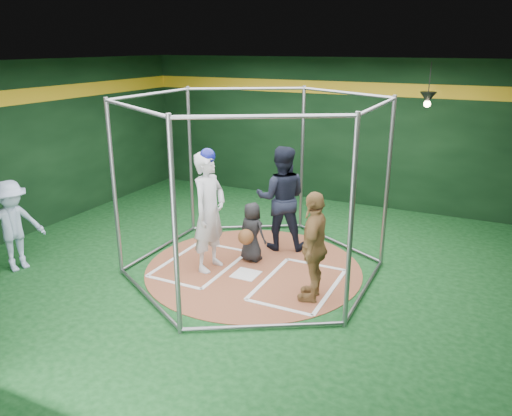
% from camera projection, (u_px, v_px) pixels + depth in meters
% --- Properties ---
extents(room_shell, '(10.10, 9.10, 3.53)m').
position_uv_depth(room_shell, '(254.00, 172.00, 8.29)').
color(room_shell, '#0C3613').
rests_on(room_shell, ground).
extents(clay_disc, '(3.80, 3.80, 0.01)m').
position_uv_depth(clay_disc, '(254.00, 268.00, 8.83)').
color(clay_disc, brown).
rests_on(clay_disc, ground).
extents(home_plate, '(0.43, 0.43, 0.01)m').
position_uv_depth(home_plate, '(246.00, 274.00, 8.57)').
color(home_plate, white).
rests_on(home_plate, clay_disc).
extents(batter_box_left, '(1.17, 1.77, 0.01)m').
position_uv_depth(batter_box_left, '(200.00, 263.00, 9.01)').
color(batter_box_left, white).
rests_on(batter_box_left, clay_disc).
extents(batter_box_right, '(1.17, 1.77, 0.01)m').
position_uv_depth(batter_box_right, '(299.00, 284.00, 8.22)').
color(batter_box_right, white).
rests_on(batter_box_right, clay_disc).
extents(batting_cage, '(4.05, 4.67, 3.00)m').
position_uv_depth(batting_cage, '(253.00, 187.00, 8.37)').
color(batting_cage, gray).
rests_on(batting_cage, ground).
extents(pendant_lamp_near, '(0.34, 0.34, 0.90)m').
position_uv_depth(pendant_lamp_near, '(428.00, 98.00, 10.15)').
color(pendant_lamp_near, black).
rests_on(pendant_lamp_near, room_shell).
extents(batter_figure, '(0.55, 0.79, 2.15)m').
position_uv_depth(batter_figure, '(209.00, 211.00, 8.51)').
color(batter_figure, silver).
rests_on(batter_figure, clay_disc).
extents(visitor_leopard, '(0.57, 1.06, 1.73)m').
position_uv_depth(visitor_leopard, '(314.00, 246.00, 7.54)').
color(visitor_leopard, tan).
rests_on(visitor_leopard, clay_disc).
extents(catcher_figure, '(0.59, 0.61, 1.10)m').
position_uv_depth(catcher_figure, '(251.00, 232.00, 8.98)').
color(catcher_figure, black).
rests_on(catcher_figure, clay_disc).
extents(umpire, '(1.17, 1.05, 2.00)m').
position_uv_depth(umpire, '(281.00, 198.00, 9.43)').
color(umpire, black).
rests_on(umpire, clay_disc).
extents(bystander_blue, '(0.87, 1.17, 1.61)m').
position_uv_depth(bystander_blue, '(13.00, 226.00, 8.59)').
color(bystander_blue, '#A8BDDF').
rests_on(bystander_blue, ground).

